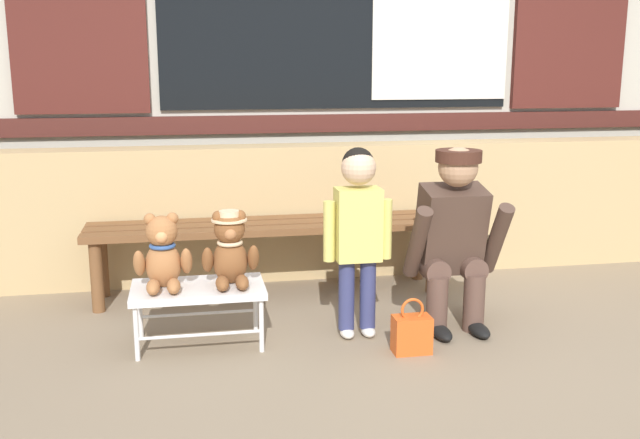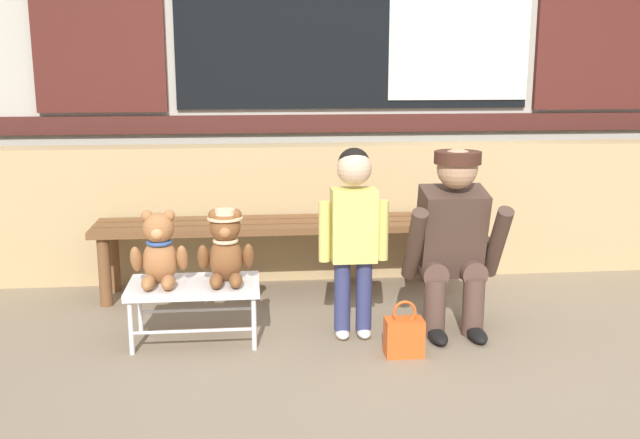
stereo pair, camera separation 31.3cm
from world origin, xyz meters
TOP-DOWN VIEW (x-y plane):
  - ground_plane at (0.00, 0.00)m, footprint 60.00×60.00m
  - brick_low_wall at (0.00, 1.43)m, footprint 6.73×0.25m
  - shop_facade at (0.00, 1.94)m, footprint 6.87×0.26m
  - wooden_bench_long at (-0.59, 1.06)m, footprint 2.10×0.40m
  - small_display_bench at (-1.01, 0.33)m, footprint 0.64×0.36m
  - teddy_bear_plain at (-1.17, 0.34)m, footprint 0.28×0.26m
  - teddy_bear_with_hat at (-0.85, 0.34)m, footprint 0.28×0.27m
  - child_standing at (-0.22, 0.31)m, footprint 0.35×0.18m
  - adult_crouching at (0.29, 0.35)m, footprint 0.50×0.49m
  - handbag_on_ground at (-0.02, 0.04)m, footprint 0.18×0.11m

SIDE VIEW (x-z plane):
  - ground_plane at x=0.00m, z-range 0.00..0.00m
  - handbag_on_ground at x=-0.02m, z-range -0.04..0.23m
  - small_display_bench at x=-1.01m, z-range 0.12..0.42m
  - wooden_bench_long at x=-0.59m, z-range 0.15..0.59m
  - brick_low_wall at x=0.00m, z-range 0.00..0.85m
  - teddy_bear_plain at x=-1.17m, z-range 0.28..0.65m
  - teddy_bear_with_hat at x=-0.85m, z-range 0.29..0.65m
  - adult_crouching at x=0.29m, z-range 0.01..0.96m
  - child_standing at x=-0.22m, z-range 0.11..1.07m
  - shop_facade at x=0.00m, z-range 0.01..3.32m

